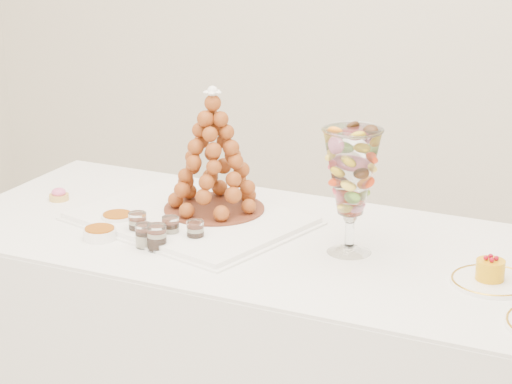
% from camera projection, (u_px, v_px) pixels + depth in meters
% --- Properties ---
extents(buffet_table, '(2.12, 0.90, 0.80)m').
position_uv_depth(buffet_table, '(296.00, 369.00, 2.95)').
color(buffet_table, white).
rests_on(buffet_table, ground).
extents(lace_tray, '(0.74, 0.63, 0.02)m').
position_uv_depth(lace_tray, '(191.00, 219.00, 2.98)').
color(lace_tray, white).
rests_on(lace_tray, buffet_table).
extents(macaron_vase, '(0.16, 0.16, 0.35)m').
position_uv_depth(macaron_vase, '(351.00, 174.00, 2.69)').
color(macaron_vase, white).
rests_on(macaron_vase, buffet_table).
extents(cake_plate, '(0.21, 0.21, 0.01)m').
position_uv_depth(cake_plate, '(492.00, 282.00, 2.55)').
color(cake_plate, white).
rests_on(cake_plate, buffet_table).
extents(pink_tart, '(0.06, 0.06, 0.04)m').
position_uv_depth(pink_tart, '(59.00, 195.00, 3.18)').
color(pink_tart, tan).
rests_on(pink_tart, buffet_table).
extents(verrine_a, '(0.05, 0.05, 0.07)m').
position_uv_depth(verrine_a, '(138.00, 224.00, 2.87)').
color(verrine_a, white).
rests_on(verrine_a, buffet_table).
extents(verrine_b, '(0.05, 0.05, 0.07)m').
position_uv_depth(verrine_b, '(171.00, 228.00, 2.84)').
color(verrine_b, white).
rests_on(verrine_b, buffet_table).
extents(verrine_c, '(0.06, 0.06, 0.07)m').
position_uv_depth(verrine_c, '(195.00, 232.00, 2.81)').
color(verrine_c, white).
rests_on(verrine_c, buffet_table).
extents(verrine_d, '(0.06, 0.06, 0.07)m').
position_uv_depth(verrine_d, '(144.00, 236.00, 2.78)').
color(verrine_d, white).
rests_on(verrine_d, buffet_table).
extents(verrine_e, '(0.07, 0.07, 0.07)m').
position_uv_depth(verrine_e, '(157.00, 238.00, 2.76)').
color(verrine_e, white).
rests_on(verrine_e, buffet_table).
extents(ramekin_back, '(0.10, 0.10, 0.03)m').
position_uv_depth(ramekin_back, '(118.00, 220.00, 2.96)').
color(ramekin_back, white).
rests_on(ramekin_back, buffet_table).
extents(ramekin_front, '(0.10, 0.10, 0.03)m').
position_uv_depth(ramekin_front, '(100.00, 234.00, 2.85)').
color(ramekin_front, white).
rests_on(ramekin_front, buffet_table).
extents(croquembouche, '(0.31, 0.31, 0.38)m').
position_uv_depth(croquembouche, '(213.00, 151.00, 2.97)').
color(croquembouche, maroon).
rests_on(croquembouche, lace_tray).
extents(mousse_cake, '(0.07, 0.07, 0.07)m').
position_uv_depth(mousse_cake, '(490.00, 269.00, 2.55)').
color(mousse_cake, '#E29E0A').
rests_on(mousse_cake, cake_plate).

